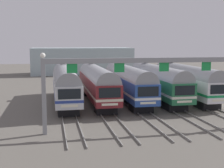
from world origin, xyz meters
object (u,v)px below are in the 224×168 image
commuter_train_maroon (97,82)px  commuter_train_blue (128,81)px  commuter_train_white (185,80)px  commuter_train_silver (65,83)px  commuter_train_green (157,81)px  catenary_gantry (164,71)px

commuter_train_maroon → commuter_train_blue: bearing=-0.1°
commuter_train_white → commuter_train_blue: bearing=-180.0°
commuter_train_maroon → commuter_train_white: (12.36, 0.00, 0.00)m
commuter_train_white → commuter_train_maroon: bearing=180.0°
commuter_train_silver → commuter_train_green: same height
catenary_gantry → commuter_train_white: bearing=58.6°
commuter_train_silver → commuter_train_green: size_ratio=1.00×
commuter_train_maroon → catenary_gantry: bearing=-73.0°
commuter_train_maroon → catenary_gantry: catenary_gantry is taller
commuter_train_maroon → commuter_train_blue: commuter_train_maroon is taller
commuter_train_blue → commuter_train_white: (8.24, 0.00, 0.00)m
commuter_train_silver → commuter_train_green: 12.36m
commuter_train_blue → commuter_train_white: size_ratio=1.00×
commuter_train_maroon → catenary_gantry: 14.34m
commuter_train_blue → commuter_train_silver: bearing=180.0°
commuter_train_green → commuter_train_silver: bearing=180.0°
commuter_train_silver → commuter_train_blue: 8.24m
commuter_train_silver → commuter_train_white: (16.48, 0.00, 0.00)m
commuter_train_blue → commuter_train_white: commuter_train_white is taller
commuter_train_green → catenary_gantry: size_ratio=0.83×
commuter_train_white → commuter_train_silver: bearing=180.0°
commuter_train_silver → commuter_train_green: (12.36, 0.00, 0.00)m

